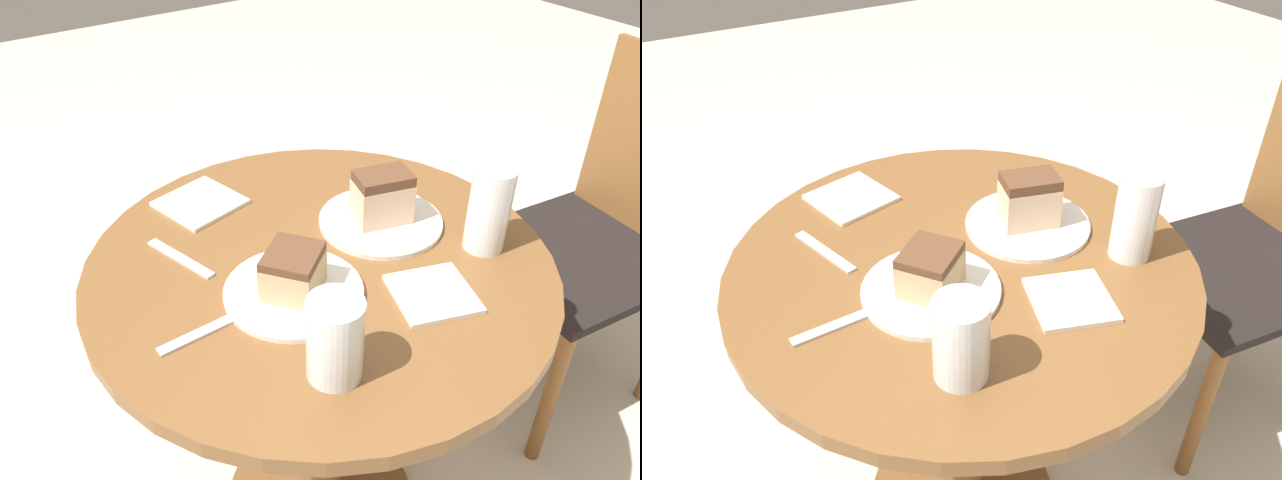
{
  "view_description": "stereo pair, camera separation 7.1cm",
  "coord_description": "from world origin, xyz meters",
  "views": [
    {
      "loc": [
        0.71,
        -0.49,
        1.4
      ],
      "look_at": [
        0.0,
        0.0,
        0.77
      ],
      "focal_mm": 35.0,
      "sensor_mm": 36.0,
      "label": 1
    },
    {
      "loc": [
        0.75,
        -0.43,
        1.4
      ],
      "look_at": [
        0.0,
        0.0,
        0.77
      ],
      "focal_mm": 35.0,
      "sensor_mm": 36.0,
      "label": 2
    }
  ],
  "objects": [
    {
      "name": "napkin_side",
      "position": [
        0.18,
        0.09,
        0.74
      ],
      "size": [
        0.16,
        0.16,
        0.01
      ],
      "rotation": [
        0.0,
        0.0,
        -0.33
      ],
      "color": "silver",
      "rests_on": "table"
    },
    {
      "name": "fork",
      "position": [
        0.05,
        -0.23,
        0.74
      ],
      "size": [
        0.02,
        0.18,
        0.0
      ],
      "rotation": [
        0.0,
        0.0,
        1.6
      ],
      "color": "silver",
      "rests_on": "table"
    },
    {
      "name": "napkin_stack",
      "position": [
        -0.28,
        -0.09,
        0.74
      ],
      "size": [
        0.17,
        0.17,
        0.01
      ],
      "rotation": [
        0.0,
        0.0,
        0.23
      ],
      "color": "silver",
      "rests_on": "table"
    },
    {
      "name": "spoon",
      "position": [
        -0.14,
        -0.2,
        0.74
      ],
      "size": [
        0.16,
        0.06,
        0.0
      ],
      "rotation": [
        0.0,
        0.0,
        0.28
      ],
      "color": "silver",
      "rests_on": "table"
    },
    {
      "name": "chair",
      "position": [
        0.06,
        0.82,
        0.48
      ],
      "size": [
        0.48,
        0.5,
        0.92
      ],
      "rotation": [
        0.0,
        0.0,
        -0.12
      ],
      "color": "brown",
      "rests_on": "ground_plane"
    },
    {
      "name": "glass_lemonade",
      "position": [
        0.23,
        -0.13,
        0.79
      ],
      "size": [
        0.08,
        0.08,
        0.13
      ],
      "color": "beige",
      "rests_on": "table"
    },
    {
      "name": "glass_water",
      "position": [
        0.14,
        0.26,
        0.81
      ],
      "size": [
        0.07,
        0.07,
        0.16
      ],
      "color": "silver",
      "rests_on": "table"
    },
    {
      "name": "plate_far",
      "position": [
        -0.02,
        0.16,
        0.74
      ],
      "size": [
        0.23,
        0.23,
        0.01
      ],
      "color": "silver",
      "rests_on": "table"
    },
    {
      "name": "plate_near",
      "position": [
        0.05,
        -0.09,
        0.74
      ],
      "size": [
        0.23,
        0.23,
        0.01
      ],
      "color": "silver",
      "rests_on": "table"
    },
    {
      "name": "cake_slice_near",
      "position": [
        0.05,
        -0.09,
        0.78
      ],
      "size": [
        0.12,
        0.13,
        0.07
      ],
      "rotation": [
        0.0,
        0.0,
        3.79
      ],
      "color": "tan",
      "rests_on": "plate_near"
    },
    {
      "name": "cake_slice_far",
      "position": [
        -0.02,
        0.16,
        0.79
      ],
      "size": [
        0.09,
        0.12,
        0.1
      ],
      "rotation": [
        0.0,
        0.0,
        2.87
      ],
      "color": "beige",
      "rests_on": "plate_far"
    },
    {
      "name": "table",
      "position": [
        0.0,
        0.0,
        0.54
      ],
      "size": [
        0.82,
        0.82,
        0.73
      ],
      "color": "brown",
      "rests_on": "ground_plane"
    }
  ]
}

